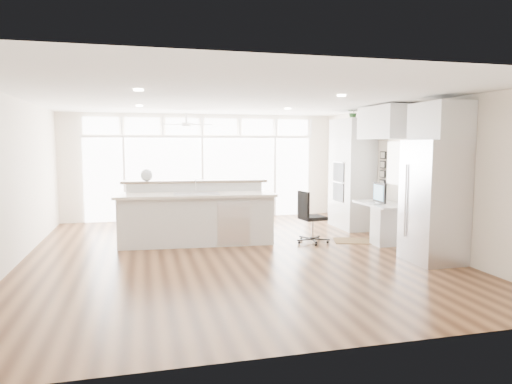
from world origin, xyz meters
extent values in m
cube|color=#442715|center=(0.00, 0.00, -0.01)|extent=(7.00, 8.00, 0.02)
cube|color=white|center=(0.00, 0.00, 2.70)|extent=(7.00, 8.00, 0.02)
cube|color=white|center=(0.00, 4.00, 1.35)|extent=(7.00, 0.04, 2.70)
cube|color=white|center=(0.00, -4.00, 1.35)|extent=(7.00, 0.04, 2.70)
cube|color=white|center=(-3.50, 0.00, 1.35)|extent=(0.04, 8.00, 2.70)
cube|color=white|center=(3.50, 0.00, 1.35)|extent=(0.04, 8.00, 2.70)
cube|color=white|center=(0.00, 3.94, 1.05)|extent=(5.80, 0.06, 2.08)
cube|color=white|center=(0.00, 3.94, 2.38)|extent=(5.90, 0.06, 0.40)
cube|color=white|center=(3.46, 0.30, 1.55)|extent=(0.04, 0.85, 0.85)
cube|color=white|center=(-0.50, 2.80, 2.48)|extent=(1.16, 1.16, 0.32)
cube|color=#F1E1CD|center=(0.00, 0.20, 2.68)|extent=(3.40, 3.00, 0.02)
cube|color=silver|center=(3.17, 1.80, 1.25)|extent=(0.64, 1.20, 2.50)
cube|color=silver|center=(3.13, 0.30, 0.38)|extent=(0.72, 1.30, 0.76)
cube|color=silver|center=(3.17, 0.30, 2.35)|extent=(0.64, 1.30, 0.64)
cube|color=silver|center=(3.11, -1.35, 1.00)|extent=(0.76, 0.90, 2.00)
cube|color=silver|center=(3.17, -1.35, 2.30)|extent=(0.64, 0.90, 0.60)
cube|color=black|center=(3.46, 0.92, 1.40)|extent=(0.06, 0.22, 0.80)
cube|color=silver|center=(-0.51, 0.93, 0.60)|extent=(3.11, 1.37, 1.21)
cube|color=#3D2813|center=(2.59, 0.40, 0.01)|extent=(0.95, 0.80, 0.01)
cube|color=black|center=(1.71, 0.47, 0.51)|extent=(0.60, 0.57, 1.01)
sphere|color=silver|center=(-1.43, 1.40, 1.32)|extent=(0.28, 0.28, 0.24)
cube|color=black|center=(3.05, 0.30, 0.98)|extent=(0.13, 0.52, 0.43)
cube|color=silver|center=(2.88, 0.30, 0.77)|extent=(0.16, 0.35, 0.02)
imported|color=#2B5F29|center=(3.17, 1.80, 2.62)|extent=(0.28, 0.31, 0.23)
camera|label=1|loc=(-1.51, -7.81, 1.93)|focal=32.00mm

